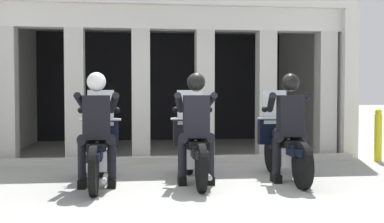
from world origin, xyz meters
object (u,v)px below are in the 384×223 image
police_officer_left (97,120)px  motorcycle_right (283,146)px  police_officer_right (290,118)px  motorcycle_center (194,147)px  police_officer_center (196,119)px  bollard_kerbside (378,135)px  motorcycle_left (99,149)px

police_officer_left → motorcycle_right: 2.81m
police_officer_left → police_officer_right: same height
motorcycle_center → police_officer_center: (-0.00, -0.28, 0.44)m
police_officer_right → bollard_kerbside: size_ratio=1.58×
bollard_kerbside → police_officer_center: bearing=-154.0°
motorcycle_left → police_officer_left: 0.52m
motorcycle_left → motorcycle_right: same height
motorcycle_left → motorcycle_right: 2.76m
motorcycle_center → police_officer_left: bearing=-155.5°
motorcycle_center → police_officer_center: size_ratio=1.29×
motorcycle_center → police_officer_right: (1.38, -0.28, 0.44)m
police_officer_left → motorcycle_center: bearing=28.0°
police_officer_right → police_officer_left: bearing=-163.0°
police_officer_left → police_officer_right: (2.76, 0.07, 0.00)m
police_officer_left → police_officer_right: 2.76m
police_officer_center → motorcycle_right: (1.38, 0.29, -0.44)m
motorcycle_left → motorcycle_center: bearing=16.6°
police_officer_center → bollard_kerbside: size_ratio=1.58×
motorcycle_left → motorcycle_center: size_ratio=1.00×
police_officer_left → police_officer_center: size_ratio=1.00×
police_officer_center → police_officer_right: 1.38m
motorcycle_left → motorcycle_right: (2.76, 0.07, 0.00)m
motorcycle_left → bollard_kerbside: size_ratio=2.03×
motorcycle_right → police_officer_right: bearing=-74.7°
police_officer_left → motorcycle_right: size_ratio=0.78×
bollard_kerbside → motorcycle_right: bearing=-147.0°
motorcycle_center → police_officer_center: police_officer_center is taller
police_officer_left → motorcycle_center: police_officer_left is taller
motorcycle_right → police_officer_right: size_ratio=1.29×
police_officer_center → police_officer_right: (1.38, 0.01, 0.00)m
police_officer_center → police_officer_right: same height
police_officer_left → motorcycle_center: size_ratio=0.78×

